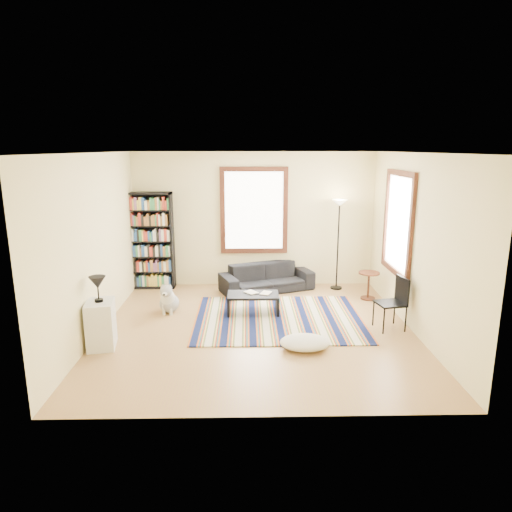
{
  "coord_description": "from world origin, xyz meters",
  "views": [
    {
      "loc": [
        -0.16,
        -6.94,
        2.87
      ],
      "look_at": [
        0.0,
        0.5,
        1.1
      ],
      "focal_mm": 32.0,
      "sensor_mm": 36.0,
      "label": 1
    }
  ],
  "objects_px": {
    "floor_cushion": "(305,342)",
    "side_table": "(368,286)",
    "sofa": "(267,278)",
    "coffee_table": "(253,304)",
    "folding_chair": "(390,303)",
    "white_cabinet": "(101,324)",
    "floor_lamp": "(338,245)",
    "bookshelf": "(152,241)",
    "dog": "(169,297)"
  },
  "relations": [
    {
      "from": "sofa",
      "to": "folding_chair",
      "type": "xyz_separation_m",
      "value": [
        1.9,
        -2.08,
        0.16
      ]
    },
    {
      "from": "coffee_table",
      "to": "floor_lamp",
      "type": "relative_size",
      "value": 0.48
    },
    {
      "from": "sofa",
      "to": "folding_chair",
      "type": "height_order",
      "value": "folding_chair"
    },
    {
      "from": "coffee_table",
      "to": "floor_cushion",
      "type": "height_order",
      "value": "coffee_table"
    },
    {
      "from": "coffee_table",
      "to": "white_cabinet",
      "type": "bearing_deg",
      "value": -149.13
    },
    {
      "from": "white_cabinet",
      "to": "dog",
      "type": "height_order",
      "value": "white_cabinet"
    },
    {
      "from": "floor_cushion",
      "to": "side_table",
      "type": "xyz_separation_m",
      "value": [
        1.51,
        2.21,
        0.18
      ]
    },
    {
      "from": "coffee_table",
      "to": "folding_chair",
      "type": "xyz_separation_m",
      "value": [
        2.2,
        -0.75,
        0.25
      ]
    },
    {
      "from": "sofa",
      "to": "folding_chair",
      "type": "relative_size",
      "value": 2.18
    },
    {
      "from": "coffee_table",
      "to": "white_cabinet",
      "type": "distance_m",
      "value": 2.63
    },
    {
      "from": "sofa",
      "to": "white_cabinet",
      "type": "relative_size",
      "value": 2.68
    },
    {
      "from": "bookshelf",
      "to": "folding_chair",
      "type": "bearing_deg",
      "value": -28.87
    },
    {
      "from": "folding_chair",
      "to": "white_cabinet",
      "type": "relative_size",
      "value": 1.23
    },
    {
      "from": "sofa",
      "to": "coffee_table",
      "type": "height_order",
      "value": "sofa"
    },
    {
      "from": "floor_lamp",
      "to": "white_cabinet",
      "type": "distance_m",
      "value": 4.92
    },
    {
      "from": "coffee_table",
      "to": "side_table",
      "type": "relative_size",
      "value": 1.67
    },
    {
      "from": "side_table",
      "to": "dog",
      "type": "bearing_deg",
      "value": -170.41
    },
    {
      "from": "floor_lamp",
      "to": "side_table",
      "type": "distance_m",
      "value": 1.07
    },
    {
      "from": "sofa",
      "to": "dog",
      "type": "bearing_deg",
      "value": -166.33
    },
    {
      "from": "folding_chair",
      "to": "sofa",
      "type": "bearing_deg",
      "value": 121.21
    },
    {
      "from": "coffee_table",
      "to": "floor_cushion",
      "type": "distance_m",
      "value": 1.65
    },
    {
      "from": "floor_lamp",
      "to": "folding_chair",
      "type": "xyz_separation_m",
      "value": [
        0.44,
        -2.18,
        -0.5
      ]
    },
    {
      "from": "sofa",
      "to": "floor_lamp",
      "type": "relative_size",
      "value": 1.01
    },
    {
      "from": "folding_chair",
      "to": "white_cabinet",
      "type": "xyz_separation_m",
      "value": [
        -4.45,
        -0.6,
        -0.08
      ]
    },
    {
      "from": "coffee_table",
      "to": "dog",
      "type": "relative_size",
      "value": 1.65
    },
    {
      "from": "floor_cushion",
      "to": "dog",
      "type": "bearing_deg",
      "value": 144.74
    },
    {
      "from": "coffee_table",
      "to": "folding_chair",
      "type": "height_order",
      "value": "folding_chair"
    },
    {
      "from": "sofa",
      "to": "floor_cushion",
      "type": "distance_m",
      "value": 2.84
    },
    {
      "from": "folding_chair",
      "to": "dog",
      "type": "height_order",
      "value": "folding_chair"
    },
    {
      "from": "floor_lamp",
      "to": "folding_chair",
      "type": "bearing_deg",
      "value": -78.72
    },
    {
      "from": "sofa",
      "to": "folding_chair",
      "type": "bearing_deg",
      "value": -68.27
    },
    {
      "from": "sofa",
      "to": "bookshelf",
      "type": "relative_size",
      "value": 0.94
    },
    {
      "from": "floor_cushion",
      "to": "folding_chair",
      "type": "xyz_separation_m",
      "value": [
        1.46,
        0.72,
        0.34
      ]
    },
    {
      "from": "floor_cushion",
      "to": "bookshelf",
      "type": "bearing_deg",
      "value": 132.41
    },
    {
      "from": "floor_lamp",
      "to": "dog",
      "type": "height_order",
      "value": "floor_lamp"
    },
    {
      "from": "white_cabinet",
      "to": "coffee_table",
      "type": "bearing_deg",
      "value": 21.43
    },
    {
      "from": "side_table",
      "to": "dog",
      "type": "xyz_separation_m",
      "value": [
        -3.75,
        -0.63,
        0.0
      ]
    },
    {
      "from": "sofa",
      "to": "coffee_table",
      "type": "distance_m",
      "value": 1.37
    },
    {
      "from": "coffee_table",
      "to": "dog",
      "type": "xyz_separation_m",
      "value": [
        -1.5,
        0.11,
        0.09
      ]
    },
    {
      "from": "floor_cushion",
      "to": "side_table",
      "type": "distance_m",
      "value": 2.69
    },
    {
      "from": "folding_chair",
      "to": "white_cabinet",
      "type": "distance_m",
      "value": 4.49
    },
    {
      "from": "sofa",
      "to": "floor_lamp",
      "type": "distance_m",
      "value": 1.6
    },
    {
      "from": "coffee_table",
      "to": "bookshelf",
      "type": "bearing_deg",
      "value": 142.25
    },
    {
      "from": "bookshelf",
      "to": "dog",
      "type": "distance_m",
      "value": 1.76
    },
    {
      "from": "coffee_table",
      "to": "folding_chair",
      "type": "distance_m",
      "value": 2.34
    },
    {
      "from": "bookshelf",
      "to": "side_table",
      "type": "relative_size",
      "value": 3.7
    },
    {
      "from": "dog",
      "to": "side_table",
      "type": "bearing_deg",
      "value": 13.88
    },
    {
      "from": "bookshelf",
      "to": "floor_lamp",
      "type": "relative_size",
      "value": 1.08
    },
    {
      "from": "bookshelf",
      "to": "folding_chair",
      "type": "height_order",
      "value": "bookshelf"
    },
    {
      "from": "floor_cushion",
      "to": "floor_lamp",
      "type": "relative_size",
      "value": 0.4
    }
  ]
}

